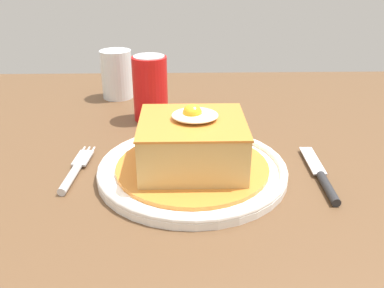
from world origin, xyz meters
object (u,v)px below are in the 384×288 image
(main_plate, at_px, (192,169))
(drinking_glass, at_px, (117,77))
(fork, at_px, (74,171))
(soda_can, at_px, (150,88))
(knife, at_px, (323,179))

(main_plate, height_order, drinking_glass, drinking_glass)
(fork, bearing_deg, soda_can, 66.47)
(fork, height_order, drinking_glass, drinking_glass)
(fork, bearing_deg, drinking_glass, 87.60)
(fork, bearing_deg, knife, -5.16)
(fork, xyz_separation_m, knife, (0.36, -0.03, 0.00))
(main_plate, height_order, fork, main_plate)
(soda_can, bearing_deg, drinking_glass, 121.48)
(main_plate, distance_m, drinking_glass, 0.40)
(fork, height_order, knife, same)
(knife, distance_m, drinking_glass, 0.52)
(soda_can, bearing_deg, fork, -113.53)
(main_plate, relative_size, fork, 1.95)
(main_plate, xyz_separation_m, knife, (0.18, -0.03, -0.00))
(knife, height_order, soda_can, soda_can)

